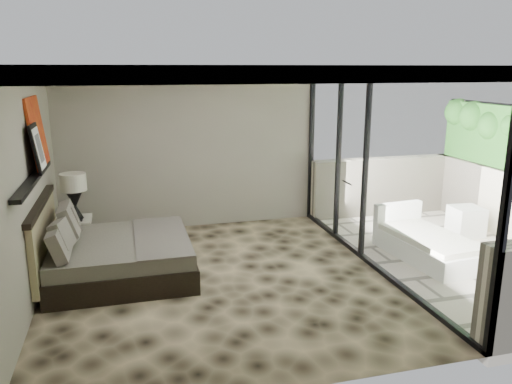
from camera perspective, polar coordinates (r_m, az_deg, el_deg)
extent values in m
plane|color=black|center=(6.84, -4.34, -10.03)|extent=(5.00, 5.00, 0.00)
cube|color=silver|center=(6.25, -4.83, 14.04)|extent=(4.50, 5.00, 0.02)
cube|color=gray|center=(8.82, -7.52, 4.86)|extent=(4.50, 0.02, 2.80)
cube|color=gray|center=(6.40, -24.69, 0.25)|extent=(0.02, 5.00, 2.80)
cube|color=white|center=(7.14, 13.49, 2.46)|extent=(0.08, 5.00, 2.80)
cube|color=beige|center=(8.33, 22.12, -7.01)|extent=(3.00, 5.00, 0.12)
cube|color=black|center=(6.47, -24.12, 1.35)|extent=(0.12, 2.20, 0.05)
cube|color=black|center=(7.14, -15.00, -8.02)|extent=(1.87, 1.78, 0.32)
cube|color=#585549|center=(7.05, -15.13, -6.08)|extent=(1.81, 1.72, 0.20)
cube|color=#524F47|center=(7.03, -10.81, -5.01)|extent=(0.71, 1.76, 0.03)
cube|color=#8D7F5A|center=(7.07, -23.10, -4.93)|extent=(0.08, 1.88, 0.89)
cube|color=black|center=(8.27, -20.04, -4.57)|extent=(0.57, 0.57, 0.54)
cone|color=black|center=(8.18, -19.89, -2.18)|extent=(0.22, 0.22, 0.20)
cone|color=black|center=(8.13, -20.00, -0.83)|extent=(0.22, 0.22, 0.20)
cylinder|color=beige|center=(8.07, -20.17, 1.08)|extent=(0.39, 0.39, 0.27)
cube|color=#AB460E|center=(7.09, -23.76, 6.30)|extent=(0.13, 0.90, 0.90)
cube|color=black|center=(6.69, -23.69, 4.61)|extent=(0.11, 0.50, 0.60)
cube|color=white|center=(9.25, 22.87, -3.07)|extent=(0.52, 0.52, 0.49)
cube|color=white|center=(7.95, 19.08, -6.15)|extent=(1.00, 1.76, 0.30)
cube|color=beige|center=(7.89, 19.19, -4.86)|extent=(0.95, 1.65, 0.08)
cube|color=white|center=(8.44, 15.89, -2.39)|extent=(0.85, 0.21, 0.37)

